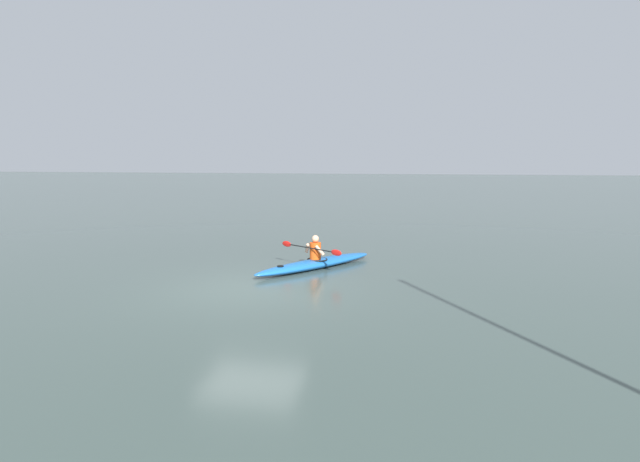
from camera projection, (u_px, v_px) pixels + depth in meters
The scene contains 3 objects.
ground_plane at pixel (251, 289), 13.41m from camera, with size 160.00×160.00×0.00m, color #384742.
kayak at pixel (316, 264), 15.81m from camera, with size 3.16×4.06×0.27m.
kayaker at pixel (315, 249), 15.71m from camera, with size 2.03×1.46×0.70m.
Camera 1 is at (-3.96, 12.59, 3.29)m, focal length 30.51 mm.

